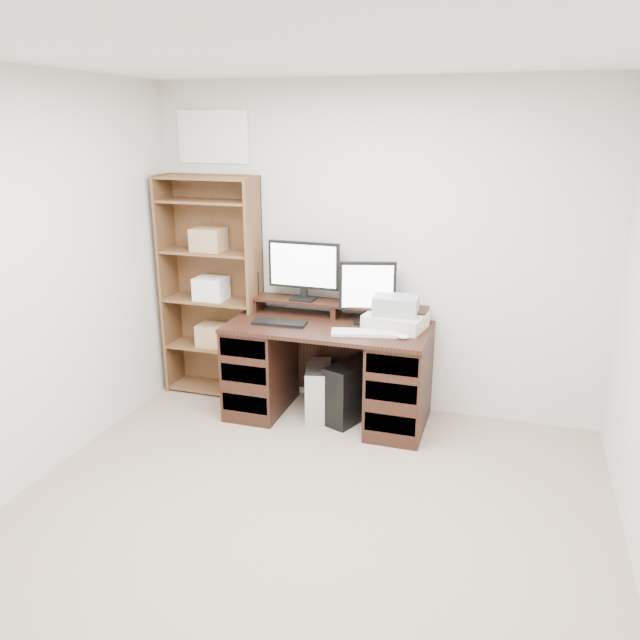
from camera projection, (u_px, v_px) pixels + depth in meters
The scene contains 14 objects.
room at pixel (277, 330), 2.92m from camera, with size 3.54×4.04×2.54m.
desk at pixel (328, 370), 4.74m from camera, with size 1.50×0.70×0.75m.
riser_shelf at pixel (336, 305), 4.79m from camera, with size 1.40×0.22×0.12m.
monitor_wide at pixel (304, 267), 4.79m from camera, with size 0.57×0.15×0.45m.
monitor_small at pixel (367, 290), 4.63m from camera, with size 0.41×0.20×0.46m.
speaker at pixel (252, 283), 4.96m from camera, with size 0.08×0.08×0.19m, color black.
keyboard_black at pixel (279, 323), 4.64m from camera, with size 0.40×0.13×0.02m, color black.
keyboard_white at pixel (365, 333), 4.42m from camera, with size 0.48×0.14×0.02m, color silver.
mouse at pixel (403, 337), 4.32m from camera, with size 0.09×0.06×0.03m, color white.
printer at pixel (395, 321), 4.54m from camera, with size 0.42×0.31×0.10m, color beige.
basket at pixel (396, 305), 4.51m from camera, with size 0.31×0.22×0.13m, color #8F9599.
tower_silver at pixel (318, 390), 4.83m from camera, with size 0.18×0.41×0.41m, color silver.
tower_black at pixel (351, 391), 4.75m from camera, with size 0.36×0.50×0.46m.
bookshelf at pixel (212, 286), 5.08m from camera, with size 0.80×0.30×1.80m.
Camera 1 is at (1.02, -2.58, 2.17)m, focal length 35.00 mm.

